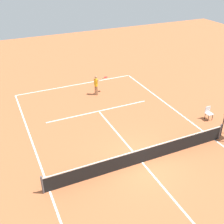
# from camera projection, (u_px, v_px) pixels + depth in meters

# --- Properties ---
(ground_plane) EXTENTS (60.00, 60.00, 0.00)m
(ground_plane) POSITION_uv_depth(u_px,v_px,m) (142.00, 162.00, 15.86)
(ground_plane) COLOR #B76038
(court_lines) EXTENTS (10.66, 23.68, 0.01)m
(court_lines) POSITION_uv_depth(u_px,v_px,m) (142.00, 162.00, 15.85)
(court_lines) COLOR white
(court_lines) RESTS_ON ground
(tennis_net) EXTENTS (11.26, 0.10, 1.07)m
(tennis_net) POSITION_uv_depth(u_px,v_px,m) (143.00, 155.00, 15.61)
(tennis_net) COLOR #4C4C51
(tennis_net) RESTS_ON ground
(player_serving) EXTENTS (1.30, 0.59, 1.67)m
(player_serving) POSITION_uv_depth(u_px,v_px,m) (97.00, 83.00, 22.97)
(player_serving) COLOR #9E704C
(player_serving) RESTS_ON ground
(tennis_ball) EXTENTS (0.07, 0.07, 0.07)m
(tennis_ball) POSITION_uv_depth(u_px,v_px,m) (99.00, 112.00, 20.75)
(tennis_ball) COLOR #CCE033
(tennis_ball) RESTS_ON ground
(courtside_chair_mid) EXTENTS (0.44, 0.46, 0.95)m
(courtside_chair_mid) POSITION_uv_depth(u_px,v_px,m) (209.00, 113.00, 19.71)
(courtside_chair_mid) COLOR #262626
(courtside_chair_mid) RESTS_ON ground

